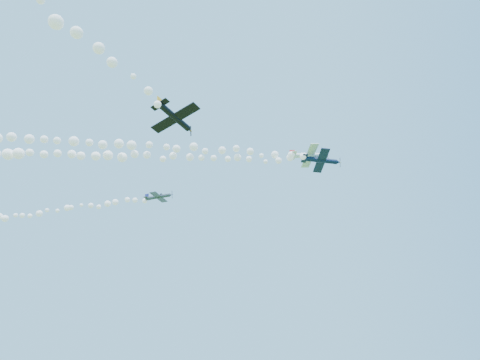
% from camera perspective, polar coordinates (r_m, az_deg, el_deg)
% --- Properties ---
extents(plane_white, '(7.87, 8.35, 2.16)m').
position_cam_1_polar(plane_white, '(80.92, 9.84, 3.47)').
color(plane_white, white).
extents(smoke_trail_white, '(80.21, 23.63, 3.26)m').
position_cam_1_polar(smoke_trail_white, '(81.78, -21.47, 4.91)').
color(smoke_trail_white, white).
extents(plane_navy, '(8.00, 8.52, 3.19)m').
position_cam_1_polar(plane_navy, '(80.83, 11.45, 2.76)').
color(plane_navy, '#0C1837').
extents(smoke_trail_navy, '(86.01, 20.34, 3.11)m').
position_cam_1_polar(smoke_trail_navy, '(83.24, -21.34, 3.32)').
color(smoke_trail_navy, white).
extents(plane_grey, '(6.19, 6.32, 1.78)m').
position_cam_1_polar(plane_grey, '(83.42, -11.49, -2.34)').
color(plane_grey, '#374250').
extents(smoke_trail_grey, '(67.22, 6.19, 2.87)m').
position_cam_1_polar(smoke_trail_grey, '(102.19, -30.18, -4.56)').
color(smoke_trail_grey, white).
extents(plane_black, '(6.91, 6.54, 1.93)m').
position_cam_1_polar(plane_black, '(51.76, -9.23, 8.78)').
color(plane_black, black).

